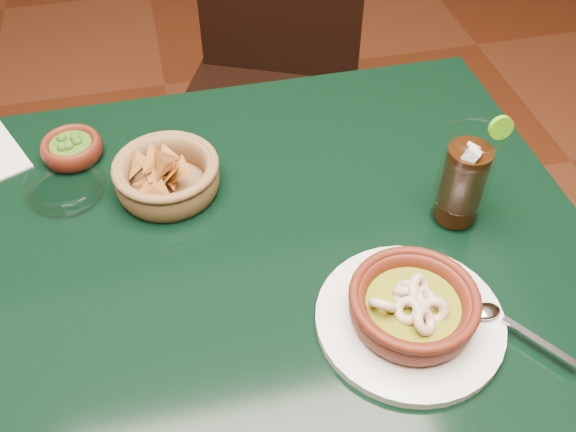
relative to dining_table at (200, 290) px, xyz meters
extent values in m
cube|color=black|center=(0.00, 0.00, 0.08)|extent=(1.20, 0.80, 0.04)
cylinder|color=black|center=(0.54, 0.34, -0.30)|extent=(0.06, 0.06, 0.71)
cube|color=black|center=(0.23, 0.64, -0.18)|extent=(0.58, 0.58, 0.04)
cylinder|color=black|center=(-0.02, 0.54, -0.41)|extent=(0.04, 0.04, 0.47)
cylinder|color=black|center=(0.33, 0.39, -0.41)|extent=(0.04, 0.04, 0.47)
cylinder|color=black|center=(0.13, 0.89, -0.41)|extent=(0.04, 0.04, 0.47)
cylinder|color=black|center=(0.48, 0.74, -0.41)|extent=(0.04, 0.04, 0.47)
cylinder|color=silver|center=(0.27, -0.19, 0.11)|extent=(0.25, 0.25, 0.01)
cylinder|color=#49160C|center=(0.27, -0.19, 0.12)|extent=(0.15, 0.15, 0.01)
torus|color=#49160C|center=(0.27, -0.19, 0.14)|extent=(0.19, 0.19, 0.04)
torus|color=#49160C|center=(0.27, -0.19, 0.16)|extent=(0.17, 0.17, 0.01)
cylinder|color=#656B13|center=(0.27, -0.19, 0.14)|extent=(0.13, 0.13, 0.01)
torus|color=beige|center=(0.28, -0.19, 0.15)|extent=(0.05, 0.05, 0.03)
torus|color=beige|center=(0.28, -0.18, 0.15)|extent=(0.05, 0.05, 0.05)
torus|color=beige|center=(0.26, -0.17, 0.15)|extent=(0.05, 0.04, 0.04)
torus|color=beige|center=(0.26, -0.18, 0.15)|extent=(0.04, 0.04, 0.04)
torus|color=beige|center=(0.22, -0.19, 0.15)|extent=(0.04, 0.05, 0.05)
torus|color=beige|center=(0.25, -0.21, 0.15)|extent=(0.05, 0.04, 0.04)
torus|color=beige|center=(0.27, -0.23, 0.15)|extent=(0.04, 0.04, 0.05)
torus|color=beige|center=(0.29, -0.21, 0.15)|extent=(0.05, 0.03, 0.05)
cube|color=silver|center=(0.41, -0.27, 0.12)|extent=(0.07, 0.09, 0.00)
ellipsoid|color=silver|center=(0.37, -0.21, 0.12)|extent=(0.04, 0.03, 0.01)
cylinder|color=brown|center=(-0.02, 0.14, 0.10)|extent=(0.14, 0.14, 0.01)
torus|color=brown|center=(-0.02, 0.14, 0.13)|extent=(0.20, 0.20, 0.06)
torus|color=brown|center=(-0.02, 0.14, 0.15)|extent=(0.17, 0.17, 0.01)
cone|color=#A15C23|center=(-0.04, 0.11, 0.14)|extent=(0.07, 0.04, 0.06)
cone|color=#A15C23|center=(-0.02, 0.14, 0.13)|extent=(0.06, 0.08, 0.06)
cone|color=#A15C23|center=(-0.06, 0.15, 0.15)|extent=(0.06, 0.08, 0.06)
cone|color=#A15C23|center=(-0.04, 0.14, 0.14)|extent=(0.07, 0.07, 0.06)
cone|color=#A15C23|center=(-0.03, 0.13, 0.12)|extent=(0.06, 0.07, 0.05)
cone|color=#A15C23|center=(-0.04, 0.13, 0.15)|extent=(0.07, 0.09, 0.05)
cone|color=#A15C23|center=(-0.04, 0.13, 0.17)|extent=(0.05, 0.07, 0.07)
cone|color=#A15C23|center=(-0.02, 0.15, 0.13)|extent=(0.05, 0.06, 0.06)
cone|color=#A15C23|center=(-0.01, 0.13, 0.15)|extent=(0.02, 0.09, 0.09)
cone|color=#A15C23|center=(-0.02, 0.15, 0.15)|extent=(0.07, 0.05, 0.05)
cone|color=#A15C23|center=(-0.02, 0.12, 0.17)|extent=(0.07, 0.04, 0.08)
cone|color=#A15C23|center=(-0.04, 0.16, 0.14)|extent=(0.08, 0.06, 0.05)
cone|color=#A15C23|center=(0.00, 0.13, 0.14)|extent=(0.06, 0.09, 0.06)
cone|color=#A15C23|center=(-0.02, 0.12, 0.14)|extent=(0.07, 0.08, 0.05)
cone|color=#A15C23|center=(-0.03, 0.14, 0.17)|extent=(0.03, 0.08, 0.08)
cone|color=#A15C23|center=(-0.05, 0.12, 0.13)|extent=(0.09, 0.03, 0.08)
cylinder|color=#49160C|center=(-0.17, 0.26, 0.10)|extent=(0.09, 0.09, 0.01)
torus|color=#49160C|center=(-0.17, 0.26, 0.12)|extent=(0.12, 0.12, 0.04)
cylinder|color=#20450D|center=(-0.17, 0.26, 0.12)|extent=(0.07, 0.07, 0.01)
sphere|color=#20450D|center=(-0.16, 0.26, 0.13)|extent=(0.02, 0.02, 0.02)
sphere|color=#20450D|center=(-0.17, 0.25, 0.13)|extent=(0.02, 0.02, 0.02)
sphere|color=#20450D|center=(-0.18, 0.24, 0.13)|extent=(0.02, 0.02, 0.02)
sphere|color=#20450D|center=(-0.16, 0.27, 0.13)|extent=(0.02, 0.02, 0.02)
sphere|color=#20450D|center=(-0.19, 0.27, 0.13)|extent=(0.02, 0.02, 0.02)
cylinder|color=white|center=(0.40, -0.02, 0.10)|extent=(0.07, 0.07, 0.01)
torus|color=white|center=(0.40, -0.02, 0.18)|extent=(0.16, 0.16, 0.09)
cylinder|color=black|center=(0.40, -0.02, 0.17)|extent=(0.06, 0.06, 0.13)
cube|color=silver|center=(0.40, -0.04, 0.24)|extent=(0.03, 0.03, 0.03)
cube|color=silver|center=(0.41, -0.01, 0.22)|extent=(0.03, 0.03, 0.03)
cube|color=silver|center=(0.39, -0.01, 0.21)|extent=(0.03, 0.03, 0.02)
cube|color=silver|center=(0.41, -0.01, 0.22)|extent=(0.03, 0.03, 0.03)
cube|color=silver|center=(0.41, -0.03, 0.21)|extent=(0.03, 0.03, 0.03)
torus|color=white|center=(0.40, -0.02, 0.26)|extent=(0.08, 0.08, 0.00)
cylinder|color=#4EA30F|center=(0.44, -0.02, 0.27)|extent=(0.04, 0.01, 0.04)
cylinder|color=white|center=(-0.18, 0.16, 0.10)|extent=(0.12, 0.12, 0.01)
torus|color=white|center=(-0.18, 0.16, 0.12)|extent=(0.14, 0.14, 0.03)
camera|label=1|loc=(0.00, -0.64, 0.82)|focal=40.00mm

